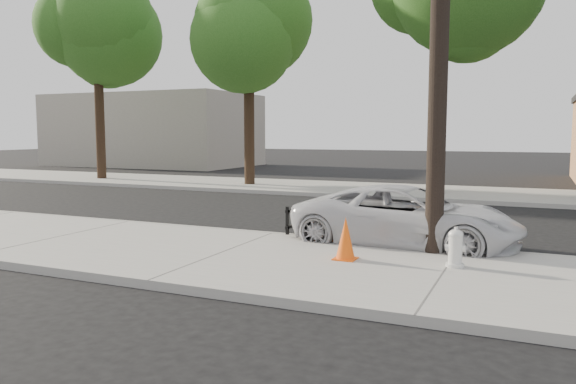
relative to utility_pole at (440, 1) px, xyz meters
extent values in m
plane|color=black|center=(-3.60, 2.70, -4.70)|extent=(120.00, 120.00, 0.00)
cube|color=gray|center=(-3.60, -1.60, -4.62)|extent=(90.00, 4.40, 0.15)
cube|color=gray|center=(-3.60, 11.20, -4.62)|extent=(90.00, 5.00, 0.15)
cube|color=#9E9B93|center=(-3.60, 0.60, -4.62)|extent=(90.00, 0.12, 0.16)
cube|color=gray|center=(-23.60, 22.70, -2.20)|extent=(14.00, 8.00, 5.00)
cylinder|color=black|center=(0.00, 0.00, -0.05)|extent=(0.34, 0.34, 9.00)
cylinder|color=black|center=(-17.60, 10.70, -2.30)|extent=(0.44, 0.44, 4.50)
sphere|color=#1E4B15|center=(-17.60, 10.70, 1.45)|extent=(4.50, 4.50, 4.50)
sphere|color=#1E4B15|center=(-17.00, 10.25, 2.65)|extent=(3.60, 3.60, 3.60)
cylinder|color=black|center=(-9.60, 10.90, -2.42)|extent=(0.44, 0.44, 4.25)
sphere|color=#1E4B15|center=(-9.60, 10.90, 1.10)|extent=(4.20, 4.20, 4.20)
sphere|color=#1E4B15|center=(-9.04, 10.48, 2.22)|extent=(3.36, 3.36, 3.36)
cylinder|color=black|center=(-1.60, 10.50, -2.17)|extent=(0.44, 0.44, 4.75)
sphere|color=#1E4B15|center=(-1.60, 10.50, 1.80)|extent=(4.80, 4.80, 4.80)
imported|color=silver|center=(-0.70, 0.90, -4.06)|extent=(4.69, 2.32, 1.28)
cylinder|color=silver|center=(0.52, -1.04, -4.52)|extent=(0.30, 0.30, 0.06)
cylinder|color=silver|center=(0.52, -1.04, -4.29)|extent=(0.23, 0.23, 0.52)
ellipsoid|color=silver|center=(0.52, -1.04, -4.01)|extent=(0.25, 0.25, 0.17)
cylinder|color=silver|center=(0.52, -1.04, -4.24)|extent=(0.32, 0.11, 0.10)
cylinder|color=silver|center=(0.52, -1.04, -4.24)|extent=(0.14, 0.17, 0.13)
cube|color=#FF580D|center=(-1.31, -1.25, -4.54)|extent=(0.39, 0.39, 0.02)
cone|color=#FF580D|center=(-1.31, -1.25, -4.17)|extent=(0.35, 0.35, 0.75)
camera|label=1|loc=(1.67, -10.49, -2.33)|focal=35.00mm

